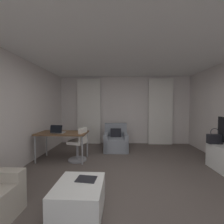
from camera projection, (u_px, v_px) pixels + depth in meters
The scene contains 12 objects.
ground_plane at pixel (130, 185), 2.62m from camera, with size 12.00×12.00×0.00m, color #564C47.
wall_window at pixel (124, 110), 5.60m from camera, with size 5.12×0.06×2.60m.
ceiling at pixel (131, 40), 2.52m from camera, with size 5.12×6.12×0.06m, color white.
curtain_left_panel at pixel (89, 112), 5.53m from camera, with size 0.90×0.06×2.50m.
curtain_right_panel at pixel (160, 112), 5.40m from camera, with size 0.90×0.06×2.50m.
armchair at pixel (116, 141), 4.77m from camera, with size 0.80×0.88×0.85m.
desk at pixel (63, 135), 3.84m from camera, with size 1.31×0.67×0.75m.
desk_chair at pixel (79, 146), 3.80m from camera, with size 0.50×0.50×0.88m.
laptop at pixel (58, 131), 3.73m from camera, with size 0.35×0.28×0.22m.
coffee_table at pixel (79, 198), 1.93m from camera, with size 0.64×0.68×0.41m.
magazine_open at pixel (86, 179), 2.03m from camera, with size 0.30×0.23×0.01m.
handbag_primary at pixel (214, 139), 3.35m from camera, with size 0.30×0.14×0.37m.
Camera 1 is at (-0.21, -2.58, 1.45)m, focal length 22.82 mm.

